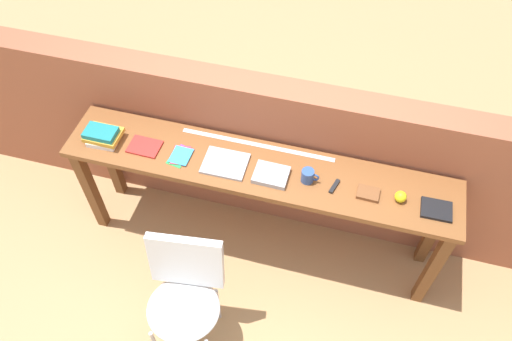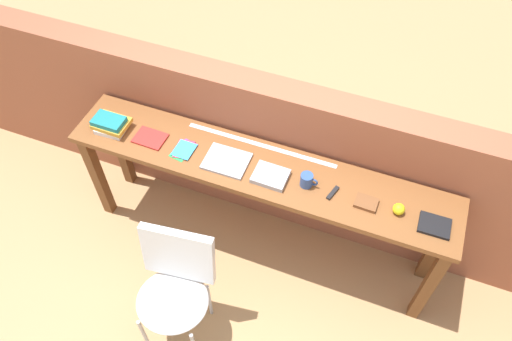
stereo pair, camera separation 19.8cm
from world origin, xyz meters
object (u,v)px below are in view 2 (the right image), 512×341
mug (307,180)px  sports_ball_small (399,209)px  book_open_centre (227,161)px  multitool_folded (333,193)px  magazine_cycling (150,138)px  leather_journal_brown (366,203)px  pamphlet_pile_colourful (184,150)px  chair_white_moulded (175,285)px  book_repair_rightmost (434,225)px  book_stack_leftmost (111,124)px

mug → sports_ball_small: mug is taller
book_open_centre → multitool_folded: bearing=-0.5°
magazine_cycling → leather_journal_brown: 1.42m
magazine_cycling → pamphlet_pile_colourful: 0.25m
magazine_cycling → sports_ball_small: 1.61m
chair_white_moulded → book_open_centre: bearing=86.5°
chair_white_moulded → book_repair_rightmost: size_ratio=5.04×
leather_journal_brown → book_repair_rightmost: bearing=-0.0°
magazine_cycling → book_open_centre: book_open_centre is taller
sports_ball_small → book_repair_rightmost: sports_ball_small is taller
magazine_cycling → pamphlet_pile_colourful: size_ratio=1.08×
leather_journal_brown → sports_ball_small: bearing=4.1°
magazine_cycling → pamphlet_pile_colourful: bearing=-1.4°
mug → leather_journal_brown: (0.37, -0.01, -0.03)m
magazine_cycling → book_repair_rightmost: bearing=0.9°
book_stack_leftmost → sports_ball_small: book_stack_leftmost is taller
chair_white_moulded → magazine_cycling: magazine_cycling is taller
book_stack_leftmost → book_repair_rightmost: size_ratio=1.26×
pamphlet_pile_colourful → book_repair_rightmost: bearing=-0.1°
book_open_centre → leather_journal_brown: (0.89, -0.00, 0.00)m
chair_white_moulded → multitool_folded: multitool_folded is taller
mug → book_stack_leftmost: bearing=-179.1°
book_repair_rightmost → book_open_centre: bearing=178.3°
magazine_cycling → book_repair_rightmost: book_repair_rightmost is taller
book_repair_rightmost → chair_white_moulded: bearing=-152.8°
mug → sports_ball_small: (0.55, -0.00, -0.01)m
pamphlet_pile_colourful → mug: mug is taller
pamphlet_pile_colourful → magazine_cycling: bearing=177.3°
pamphlet_pile_colourful → multitool_folded: bearing=0.8°
chair_white_moulded → multitool_folded: size_ratio=8.10×
mug → sports_ball_small: size_ratio=1.58×
mug → book_repair_rightmost: bearing=-1.6°
book_open_centre → sports_ball_small: 1.07m
pamphlet_pile_colourful → mug: bearing=1.4°
book_repair_rightmost → magazine_cycling: bearing=178.5°
multitool_folded → sports_ball_small: 0.39m
chair_white_moulded → pamphlet_pile_colourful: 0.84m
mug → book_open_centre: bearing=-179.1°
book_stack_leftmost → book_repair_rightmost: bearing=-0.1°
chair_white_moulded → pamphlet_pile_colourful: same height
pamphlet_pile_colourful → mug: size_ratio=1.70×
chair_white_moulded → pamphlet_pile_colourful: bearing=109.0°
mug → multitool_folded: size_ratio=1.00×
book_open_centre → sports_ball_small: bearing=-0.3°
magazine_cycling → leather_journal_brown: leather_journal_brown is taller
sports_ball_small → book_repair_rightmost: (0.21, -0.02, -0.02)m
book_stack_leftmost → multitool_folded: (1.50, 0.01, -0.04)m
book_stack_leftmost → multitool_folded: size_ratio=2.03×
multitool_folded → sports_ball_small: bearing=0.7°
chair_white_moulded → pamphlet_pile_colourful: size_ratio=4.77×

